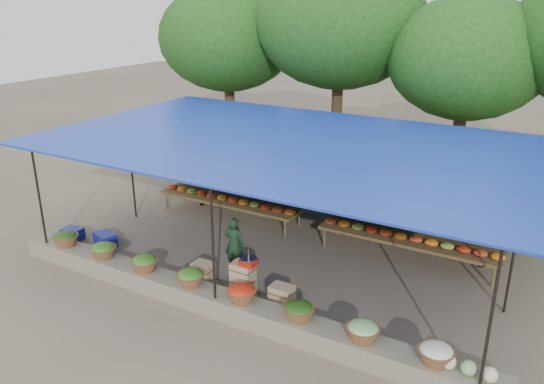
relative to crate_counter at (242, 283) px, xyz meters
The scene contains 16 objects.
ground 2.08m from the crate_counter, 91.67° to the left, with size 60.00×60.00×0.00m, color brown.
stone_curb 0.70m from the crate_counter, 94.97° to the right, with size 10.60×0.55×0.40m, color #706C5A.
stall_canopy 3.18m from the crate_counter, 91.62° to the left, with size 10.80×6.60×2.82m.
produce_baskets 0.75m from the crate_counter, 103.06° to the right, with size 8.98×0.58×0.34m.
netting_backdrop 5.29m from the crate_counter, 90.66° to the left, with size 10.60×0.06×2.50m, color #1B4C1F.
tree_row 9.27m from the crate_counter, 86.89° to the left, with size 16.51×5.50×7.12m.
fruit_table_left 4.27m from the crate_counter, 126.80° to the left, with size 4.21×0.95×0.93m.
fruit_table_right 4.21m from the crate_counter, 54.33° to the left, with size 4.21×0.95×0.93m.
crate_counter is the anchor object (origin of this frame).
weighing_scale 0.57m from the crate_counter, ahead, with size 0.33×0.33×0.36m.
vendor_seated 1.25m from the crate_counter, 130.77° to the left, with size 0.45×0.30×1.24m, color #17341C.
customer_left 5.15m from the crate_counter, 132.08° to the left, with size 0.86×0.67×1.77m, color slate.
customer_mid 4.65m from the crate_counter, 75.22° to the left, with size 1.00×0.57×1.55m, color slate.
customer_right 5.61m from the crate_counter, 45.18° to the left, with size 0.95×0.39×1.61m, color slate.
blue_crate_front 4.23m from the crate_counter, behind, with size 0.55×0.39×0.33m, color navy.
blue_crate_back 5.21m from the crate_counter, behind, with size 0.50×0.36×0.30m, color navy.
Camera 1 is at (5.30, -9.96, 5.77)m, focal length 35.00 mm.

